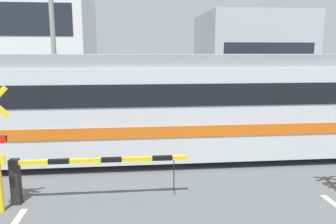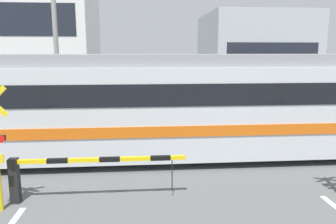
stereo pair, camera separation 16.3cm
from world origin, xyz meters
name	(u,v)px [view 1 (the left image)]	position (x,y,z in m)	size (l,w,h in m)	color
rail_track_near	(169,162)	(0.00, 8.74, 0.04)	(50.00, 0.10, 0.08)	#6B6051
rail_track_far	(165,149)	(0.00, 10.18, 0.04)	(50.00, 0.10, 0.08)	#6B6051
commuter_train	(250,102)	(2.80, 9.46, 1.80)	(18.11, 2.89, 3.37)	silver
crossing_barrier_near	(64,170)	(-2.67, 6.37, 0.77)	(4.05, 0.20, 1.06)	black
crossing_barrier_far	(222,116)	(2.67, 12.35, 0.77)	(4.05, 0.20, 1.06)	black
pedestrian	(162,99)	(0.41, 16.10, 0.99)	(0.38, 0.22, 1.71)	#23232D
building_left_of_street	(40,31)	(-7.60, 23.56, 4.85)	(6.98, 7.50, 9.71)	white
building_right_of_street	(249,56)	(7.73, 23.56, 3.10)	(7.24, 7.50, 6.20)	#B2B7BC
utility_pole_streetside	(53,39)	(-4.71, 14.85, 4.03)	(0.22, 0.22, 8.05)	gray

